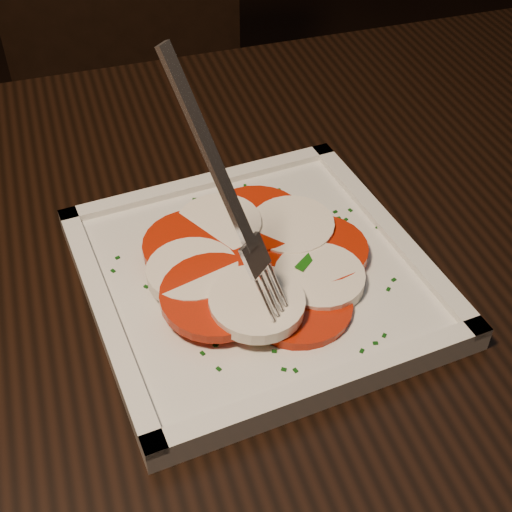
% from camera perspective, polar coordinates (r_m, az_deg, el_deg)
% --- Properties ---
extents(table, '(1.28, 0.93, 0.75)m').
position_cam_1_polar(table, '(0.61, -6.51, -11.28)').
color(table, black).
rests_on(table, ground).
extents(chair, '(0.51, 0.51, 0.93)m').
position_cam_1_polar(chair, '(1.29, -10.13, 13.92)').
color(chair, black).
rests_on(chair, ground).
extents(plate, '(0.25, 0.25, 0.01)m').
position_cam_1_polar(plate, '(0.55, 0.00, -1.72)').
color(plate, white).
rests_on(plate, table).
extents(caprese_salad, '(0.22, 0.21, 0.03)m').
position_cam_1_polar(caprese_salad, '(0.54, -0.00, -0.40)').
color(caprese_salad, '#BD1804').
rests_on(caprese_salad, plate).
extents(fork, '(0.08, 0.09, 0.18)m').
position_cam_1_polar(fork, '(0.45, -3.53, 5.65)').
color(fork, white).
rests_on(fork, caprese_salad).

